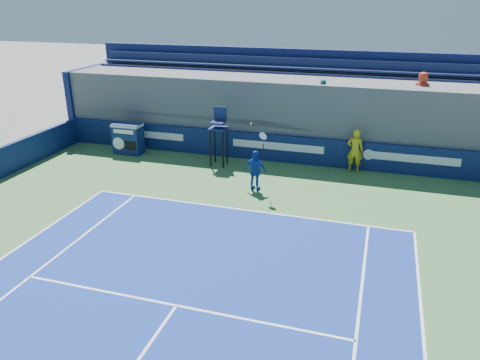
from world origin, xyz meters
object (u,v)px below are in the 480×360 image
(umpire_chair, at_px, (219,130))
(tennis_player, at_px, (256,170))
(ball_person, at_px, (355,151))
(match_clock, at_px, (128,138))

(umpire_chair, height_order, tennis_player, tennis_player)
(umpire_chair, bearing_deg, ball_person, 8.57)
(ball_person, xyz_separation_m, match_clock, (-10.04, -0.56, -0.17))
(match_clock, xyz_separation_m, umpire_chair, (4.49, -0.27, 0.79))
(match_clock, relative_size, umpire_chair, 0.56)
(ball_person, bearing_deg, tennis_player, 45.10)
(match_clock, bearing_deg, ball_person, 3.22)
(match_clock, height_order, umpire_chair, umpire_chair)
(ball_person, height_order, tennis_player, tennis_player)
(match_clock, height_order, tennis_player, tennis_player)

